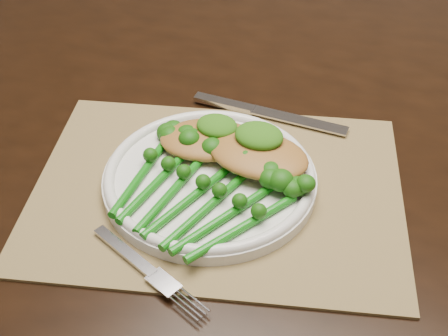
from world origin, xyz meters
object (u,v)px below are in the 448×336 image
at_px(chicken_fillet_left, 208,140).
at_px(broccolini_bundle, 190,199).
at_px(dining_table, 281,289).
at_px(dinner_plate, 210,177).
at_px(placemat, 218,190).

xyz_separation_m(chicken_fillet_left, broccolini_bundle, (0.02, -0.09, -0.01)).
distance_m(dining_table, broccolini_bundle, 0.46).
height_order(dinner_plate, broccolini_bundle, broccolini_bundle).
relative_size(placemat, dinner_plate, 1.71).
distance_m(chicken_fillet_left, broccolini_bundle, 0.10).
height_order(placemat, dinner_plate, dinner_plate).
bearing_deg(broccolini_bundle, chicken_fillet_left, 116.44).
height_order(dining_table, broccolini_bundle, broccolini_bundle).
bearing_deg(placemat, chicken_fillet_left, 107.98).
bearing_deg(chicken_fillet_left, broccolini_bundle, -99.24).
height_order(chicken_fillet_left, broccolini_bundle, same).
height_order(placemat, chicken_fillet_left, chicken_fillet_left).
xyz_separation_m(placemat, dinner_plate, (-0.01, 0.00, 0.01)).
relative_size(dining_table, dinner_plate, 6.77).
bearing_deg(dining_table, dinner_plate, -110.70).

